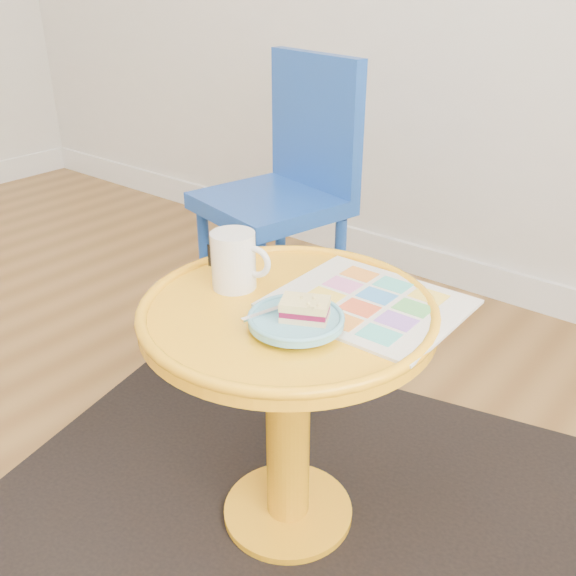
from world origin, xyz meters
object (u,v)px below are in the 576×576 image
Objects in this scene: mug at (235,259)px; plate at (296,320)px; newspaper at (368,303)px; side_table at (288,374)px; chair at (288,182)px.

mug reaches higher than plate.
plate reaches higher than newspaper.
mug reaches higher than newspaper.
newspaper is at bearing 8.35° from mug.
mug is (-0.24, -0.10, 0.06)m from newspaper.
plate is (0.19, -0.05, -0.04)m from mug.
newspaper is 1.99× the size of plate.
mug reaches higher than side_table.
newspaper is (0.64, -0.56, 0.03)m from chair.
newspaper is 0.27m from mug.
plate is (-0.05, -0.15, 0.01)m from newspaper.
side_table is 0.18m from plate.
mug is (0.40, -0.66, 0.09)m from chair.
newspaper is at bearing 43.08° from side_table.
newspaper is 2.71× the size of mug.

